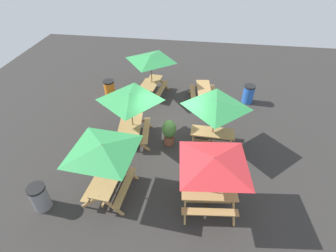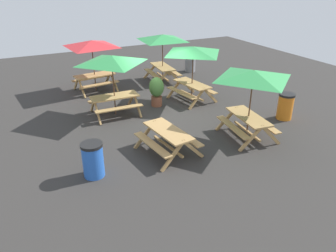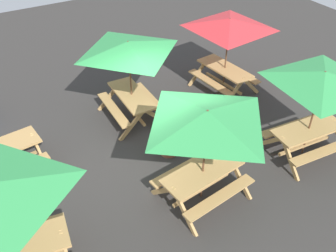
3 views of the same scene
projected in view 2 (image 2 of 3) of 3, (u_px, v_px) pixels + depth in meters
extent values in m
plane|color=#33302D|center=(161.00, 109.00, 13.20)|extent=(24.06, 24.06, 0.00)
cube|color=tan|center=(95.00, 75.00, 14.89)|extent=(0.89, 1.87, 0.05)
cube|color=tan|center=(100.00, 84.00, 14.60)|extent=(0.45, 1.82, 0.04)
cube|color=tan|center=(91.00, 78.00, 15.43)|extent=(0.45, 1.82, 0.04)
cube|color=tan|center=(82.00, 88.00, 14.39)|extent=(0.80, 0.15, 0.81)
cube|color=tan|center=(76.00, 84.00, 14.94)|extent=(0.80, 0.15, 0.81)
cube|color=tan|center=(114.00, 82.00, 15.16)|extent=(0.80, 0.15, 0.81)
cube|color=tan|center=(108.00, 78.00, 15.71)|extent=(0.80, 0.15, 0.81)
cube|color=tan|center=(96.00, 86.00, 15.11)|extent=(0.24, 1.56, 0.06)
cylinder|color=brown|center=(94.00, 66.00, 14.72)|extent=(0.04, 0.04, 2.30)
pyramid|color=red|center=(91.00, 44.00, 14.28)|extent=(2.81, 2.81, 0.28)
cube|color=tan|center=(168.00, 131.00, 9.70)|extent=(1.87, 0.91, 0.05)
cube|color=tan|center=(152.00, 144.00, 9.56)|extent=(1.82, 0.47, 0.04)
cube|color=tan|center=(183.00, 135.00, 10.10)|extent=(1.82, 0.47, 0.04)
cube|color=tan|center=(145.00, 135.00, 10.27)|extent=(0.15, 0.80, 0.81)
cube|color=tan|center=(164.00, 129.00, 10.63)|extent=(0.15, 0.80, 0.81)
cube|color=tan|center=(172.00, 156.00, 9.09)|extent=(0.15, 0.80, 0.81)
cube|color=tan|center=(193.00, 149.00, 9.46)|extent=(0.15, 0.80, 0.81)
cube|color=tan|center=(168.00, 146.00, 9.93)|extent=(1.56, 0.25, 0.06)
cube|color=tan|center=(114.00, 96.00, 12.37)|extent=(0.75, 1.82, 0.05)
cube|color=tan|center=(119.00, 108.00, 12.05)|extent=(0.31, 1.81, 0.04)
cube|color=tan|center=(111.00, 99.00, 12.95)|extent=(0.31, 1.81, 0.04)
cube|color=tan|center=(97.00, 112.00, 11.93)|extent=(0.80, 0.08, 0.81)
cube|color=tan|center=(93.00, 105.00, 12.53)|extent=(0.80, 0.08, 0.81)
cube|color=tan|center=(138.00, 105.00, 12.53)|extent=(0.80, 0.08, 0.81)
cube|color=tan|center=(131.00, 99.00, 13.13)|extent=(0.80, 0.08, 0.81)
cube|color=tan|center=(115.00, 109.00, 12.60)|extent=(0.11, 1.56, 0.06)
cylinder|color=brown|center=(114.00, 86.00, 12.20)|extent=(0.04, 0.04, 2.30)
pyramid|color=green|center=(112.00, 59.00, 11.76)|extent=(2.05, 2.05, 0.28)
cube|color=tan|center=(249.00, 117.00, 10.65)|extent=(1.87, 0.92, 0.05)
cube|color=tan|center=(233.00, 127.00, 10.61)|extent=(1.82, 0.49, 0.04)
cube|color=tan|center=(262.00, 122.00, 10.94)|extent=(1.82, 0.49, 0.04)
cube|color=tan|center=(226.00, 119.00, 11.37)|extent=(0.16, 0.80, 0.81)
cube|color=tan|center=(245.00, 116.00, 11.58)|extent=(0.16, 0.80, 0.81)
cube|color=tan|center=(251.00, 139.00, 10.04)|extent=(0.16, 0.80, 0.81)
cube|color=tan|center=(271.00, 135.00, 10.26)|extent=(0.16, 0.80, 0.81)
cube|color=tan|center=(247.00, 131.00, 10.88)|extent=(1.56, 0.27, 0.06)
cylinder|color=brown|center=(250.00, 105.00, 10.48)|extent=(0.04, 0.04, 2.30)
pyramid|color=green|center=(253.00, 74.00, 10.04)|extent=(2.24, 2.24, 0.28)
cube|color=tan|center=(163.00, 67.00, 16.21)|extent=(1.85, 0.84, 0.05)
cube|color=tan|center=(152.00, 73.00, 16.14)|extent=(1.81, 0.40, 0.04)
cube|color=tan|center=(173.00, 71.00, 16.52)|extent=(1.81, 0.40, 0.04)
cube|color=tan|center=(151.00, 71.00, 16.89)|extent=(0.12, 0.80, 0.81)
cube|color=tan|center=(164.00, 69.00, 17.14)|extent=(0.12, 0.80, 0.81)
cube|color=tan|center=(162.00, 79.00, 15.59)|extent=(0.12, 0.80, 0.81)
cube|color=tan|center=(176.00, 77.00, 15.84)|extent=(0.12, 0.80, 0.81)
cube|color=tan|center=(163.00, 77.00, 16.43)|extent=(1.56, 0.19, 0.06)
cylinder|color=brown|center=(163.00, 58.00, 16.03)|extent=(0.04, 0.04, 2.30)
pyramid|color=green|center=(162.00, 37.00, 15.60)|extent=(2.82, 2.82, 0.28)
cube|color=tan|center=(192.00, 84.00, 13.75)|extent=(1.88, 0.93, 0.05)
cube|color=tan|center=(181.00, 93.00, 13.60)|extent=(1.82, 0.49, 0.04)
cube|color=tan|center=(202.00, 88.00, 14.15)|extent=(1.82, 0.49, 0.04)
cube|color=tan|center=(174.00, 89.00, 14.31)|extent=(0.16, 0.80, 0.81)
cube|color=tan|center=(188.00, 86.00, 14.68)|extent=(0.16, 0.80, 0.81)
cube|color=tan|center=(197.00, 99.00, 13.14)|extent=(0.16, 0.80, 0.81)
cube|color=tan|center=(210.00, 96.00, 13.51)|extent=(0.16, 0.80, 0.81)
cube|color=tan|center=(192.00, 95.00, 13.97)|extent=(1.56, 0.27, 0.06)
cylinder|color=brown|center=(192.00, 74.00, 13.57)|extent=(0.04, 0.04, 2.30)
pyramid|color=green|center=(193.00, 50.00, 13.14)|extent=(2.24, 2.24, 0.28)
cylinder|color=orange|center=(285.00, 107.00, 12.15)|extent=(0.56, 0.56, 0.90)
cylinder|color=black|center=(287.00, 95.00, 11.94)|extent=(0.59, 0.59, 0.08)
cylinder|color=blue|center=(93.00, 161.00, 8.71)|extent=(0.56, 0.56, 0.90)
cylinder|color=black|center=(91.00, 145.00, 8.50)|extent=(0.59, 0.59, 0.08)
cylinder|color=gray|center=(190.00, 63.00, 17.91)|extent=(0.56, 0.56, 0.90)
cylinder|color=black|center=(190.00, 54.00, 17.70)|extent=(0.59, 0.59, 0.08)
cylinder|color=#935138|center=(157.00, 101.00, 13.43)|extent=(0.44, 0.44, 0.40)
ellipsoid|color=#4C7F38|center=(156.00, 87.00, 13.17)|extent=(0.60, 0.60, 0.80)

